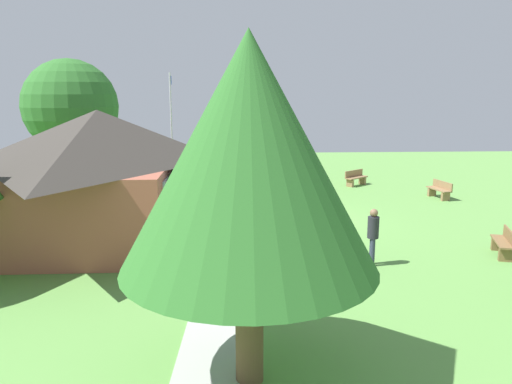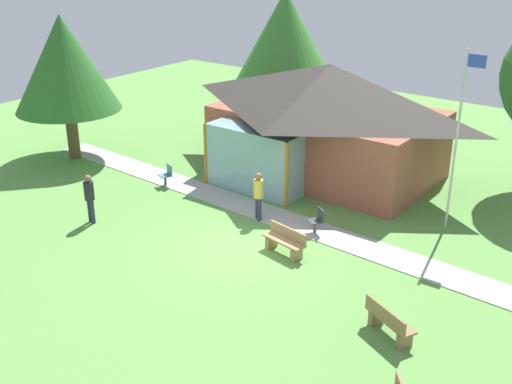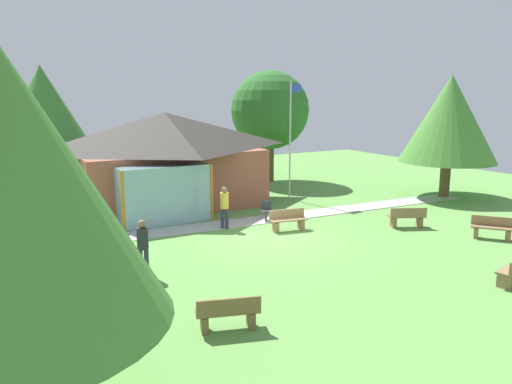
{
  "view_description": "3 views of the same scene",
  "coord_description": "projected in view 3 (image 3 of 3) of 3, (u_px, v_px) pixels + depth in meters",
  "views": [
    {
      "loc": [
        -19.34,
        2.78,
        5.18
      ],
      "look_at": [
        0.09,
        1.77,
        1.17
      ],
      "focal_mm": 34.8,
      "sensor_mm": 36.0,
      "label": 1
    },
    {
      "loc": [
        10.99,
        -13.81,
        9.42
      ],
      "look_at": [
        -0.97,
        2.15,
        1.02
      ],
      "focal_mm": 44.46,
      "sensor_mm": 36.0,
      "label": 2
    },
    {
      "loc": [
        -9.54,
        -15.67,
        5.46
      ],
      "look_at": [
        1.0,
        2.85,
        1.22
      ],
      "focal_mm": 35.43,
      "sensor_mm": 36.0,
      "label": 3
    }
  ],
  "objects": [
    {
      "name": "ground_plane",
      "position": [
        270.0,
        239.0,
        19.05
      ],
      "size": [
        44.0,
        44.0,
        0.0
      ],
      "primitive_type": "plane",
      "color": "#609947"
    },
    {
      "name": "pavilion",
      "position": [
        166.0,
        158.0,
        24.15
      ],
      "size": [
        9.47,
        7.06,
        4.5
      ],
      "color": "#A35642",
      "rests_on": "ground_plane"
    },
    {
      "name": "footpath",
      "position": [
        238.0,
        223.0,
        21.33
      ],
      "size": [
        24.92,
        2.61,
        0.03
      ],
      "primitive_type": "cube",
      "rotation": [
        0.0,
        0.0,
        -0.05
      ],
      "color": "#ADADA8",
      "rests_on": "ground_plane"
    },
    {
      "name": "flagpole",
      "position": [
        291.0,
        136.0,
        25.37
      ],
      "size": [
        0.64,
        0.08,
        5.99
      ],
      "color": "silver",
      "rests_on": "ground_plane"
    },
    {
      "name": "bench_front_left",
      "position": [
        228.0,
        314.0,
        11.69
      ],
      "size": [
        1.56,
        0.87,
        0.84
      ],
      "rotation": [
        0.0,
        0.0,
        5.98
      ],
      "color": "brown",
      "rests_on": "ground_plane"
    },
    {
      "name": "bench_rear_near_path",
      "position": [
        288.0,
        221.0,
        20.17
      ],
      "size": [
        1.55,
        0.7,
        0.84
      ],
      "rotation": [
        0.0,
        0.0,
        2.96
      ],
      "color": "#9E7A51",
      "rests_on": "ground_plane"
    },
    {
      "name": "bench_lawn_far_right",
      "position": [
        492.0,
        229.0,
        18.99
      ],
      "size": [
        1.28,
        1.45,
        0.84
      ],
      "rotation": [
        0.0,
        0.0,
        2.25
      ],
      "color": "olive",
      "rests_on": "ground_plane"
    },
    {
      "name": "bench_mid_right",
      "position": [
        407.0,
        218.0,
        20.62
      ],
      "size": [
        1.54,
        1.04,
        0.84
      ],
      "rotation": [
        0.0,
        0.0,
        5.84
      ],
      "color": "olive",
      "rests_on": "ground_plane"
    },
    {
      "name": "patio_chair_lawn_spare",
      "position": [
        266.0,
        211.0,
        21.72
      ],
      "size": [
        0.61,
        0.61,
        0.86
      ],
      "rotation": [
        0.0,
        0.0,
        2.54
      ],
      "color": "#33383D",
      "rests_on": "ground_plane"
    },
    {
      "name": "patio_chair_west",
      "position": [
        103.0,
        233.0,
        18.39
      ],
      "size": [
        0.58,
        0.58,
        0.86
      ],
      "rotation": [
        0.0,
        0.0,
        2.74
      ],
      "color": "teal",
      "rests_on": "ground_plane"
    },
    {
      "name": "visitor_on_path",
      "position": [
        224.0,
        204.0,
        20.26
      ],
      "size": [
        0.34,
        0.34,
        1.74
      ],
      "rotation": [
        0.0,
        0.0,
        5.77
      ],
      "color": "#2D3347",
      "rests_on": "ground_plane"
    },
    {
      "name": "visitor_strolling_lawn",
      "position": [
        143.0,
        243.0,
        15.04
      ],
      "size": [
        0.34,
        0.34,
        1.74
      ],
      "rotation": [
        0.0,
        0.0,
        6.15
      ],
      "color": "#2D3347",
      "rests_on": "ground_plane"
    },
    {
      "name": "tree_behind_pavilion_left",
      "position": [
        43.0,
        112.0,
        24.93
      ],
      "size": [
        4.99,
        4.99,
        6.75
      ],
      "color": "brown",
      "rests_on": "ground_plane"
    },
    {
      "name": "tree_east_hedge",
      "position": [
        449.0,
        119.0,
        25.91
      ],
      "size": [
        4.94,
        4.94,
        6.32
      ],
      "color": "brown",
      "rests_on": "ground_plane"
    },
    {
      "name": "tree_behind_pavilion_right",
      "position": [
        270.0,
        110.0,
        30.61
      ],
      "size": [
        4.75,
        4.75,
        6.74
      ],
      "color": "brown",
      "rests_on": "ground_plane"
    }
  ]
}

